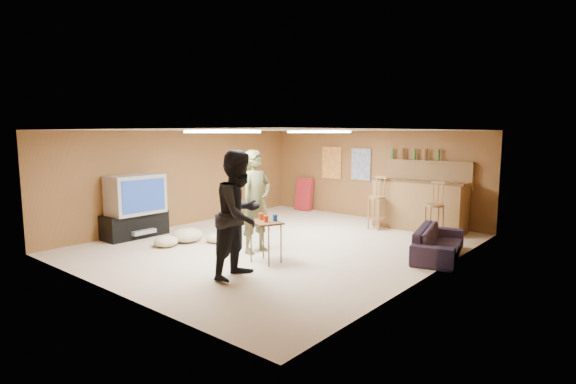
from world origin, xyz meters
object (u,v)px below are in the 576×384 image
Objects in this scene: tv_body at (135,194)px; person_black at (240,214)px; tray_table at (266,242)px; sofa at (439,242)px; person_olive at (256,202)px; bar_counter at (419,205)px.

person_black is (3.48, -0.42, 0.05)m from tv_body.
tray_table is (-0.20, 0.79, -0.60)m from person_black.
tv_body is 0.62× the size of sofa.
tray_table is at bearing -122.36° from person_olive.
tray_table reaches higher than sofa.
tray_table is at bearing -101.98° from bar_counter.
person_black reaches higher than tray_table.
tv_body is 0.58× the size of person_black.
person_olive is 2.63× the size of tray_table.
person_black reaches higher than tv_body.
person_olive is at bearing 23.83° from person_black.
bar_counter is (4.15, 4.45, -0.35)m from tv_body.
tv_body is at bearing 72.98° from person_black.
tv_body is at bearing 106.70° from person_olive.
bar_counter is 4.18m from tray_table.
person_olive reaches higher than bar_counter.
person_black is 3.59m from sofa.
bar_counter is 1.05× the size of person_black.
tv_body is 5.97m from sofa.
sofa is at bearing 46.78° from tray_table.
person_black is 1.01m from tray_table.
person_black is at bearing 133.91° from sofa.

